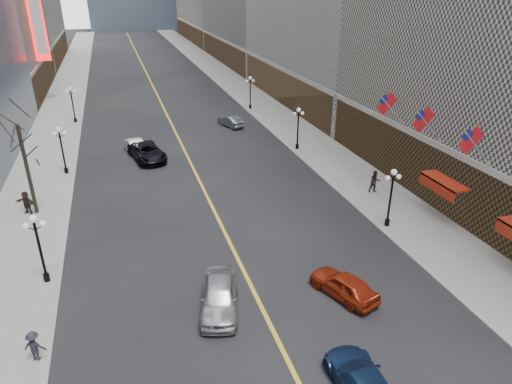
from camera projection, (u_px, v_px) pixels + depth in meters
sidewalk_east at (257, 101)px, 69.41m from camera, size 6.00×230.00×0.15m
sidewalk_west at (60, 116)px, 61.92m from camera, size 6.00×230.00×0.15m
lane_line at (157, 94)px, 74.36m from camera, size 0.25×200.00×0.02m
streetlamp_east_1 at (391, 192)px, 32.97m from camera, size 1.26×0.44×4.52m
streetlamp_east_2 at (298, 124)px, 48.57m from camera, size 1.26×0.44×4.52m
streetlamp_east_3 at (250, 89)px, 64.17m from camera, size 1.26×0.44×4.52m
streetlamp_west_1 at (38, 242)px, 26.66m from camera, size 1.26×0.44×4.52m
streetlamp_west_2 at (61, 145)px, 42.25m from camera, size 1.26×0.44×4.52m
streetlamp_west_3 at (72, 101)px, 57.85m from camera, size 1.26×0.44×4.52m
flag_3 at (473, 142)px, 29.46m from camera, size 2.87×0.12×2.87m
flag_4 at (425, 122)px, 33.80m from camera, size 2.87×0.12×2.87m
flag_5 at (388, 106)px, 38.13m from camera, size 2.87×0.12×2.87m
awning_c at (442, 183)px, 34.05m from camera, size 1.40×4.00×0.93m
theatre_marquee at (36, 17)px, 65.06m from camera, size 2.00×0.55×12.00m
tree_west_far at (20, 139)px, 33.46m from camera, size 3.60×3.60×7.92m
car_nb_near at (219, 296)px, 25.33m from camera, size 3.24×5.38×1.71m
car_nb_mid at (136, 147)px, 48.49m from camera, size 2.57×4.64×1.45m
car_nb_far at (147, 152)px, 46.71m from camera, size 3.96×6.48×1.68m
car_sb_mid at (344, 285)px, 26.46m from camera, size 3.26×4.73×1.49m
car_sb_far at (231, 121)px, 57.42m from camera, size 2.71×4.42×1.38m
ped_east_walk at (375, 182)px, 39.05m from camera, size 1.04×0.70×1.97m
ped_west_walk at (34, 346)px, 21.73m from camera, size 1.13×0.74×1.63m
ped_west_far at (26, 203)px, 35.52m from camera, size 1.69×1.40×1.86m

